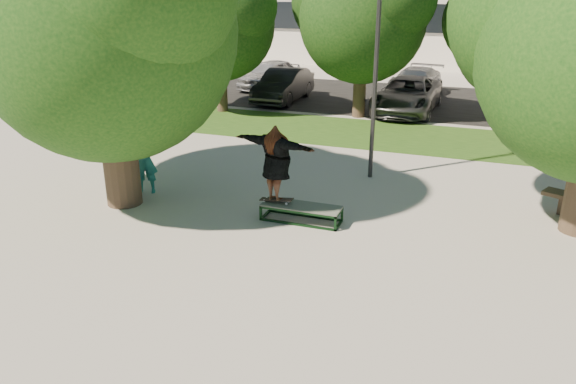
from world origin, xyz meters
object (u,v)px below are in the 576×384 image
at_px(lamppost, 376,61).
at_px(bystander, 145,160).
at_px(tree_left, 104,14).
at_px(grind_box, 301,213).
at_px(car_grey, 407,95).
at_px(car_silver_a, 270,74).
at_px(car_silver_b, 414,84).
at_px(car_dark, 283,85).

relative_size(lamppost, bystander, 3.56).
distance_m(tree_left, bystander, 3.65).
distance_m(grind_box, car_grey, 12.06).
xyz_separation_m(tree_left, lamppost, (5.29, 3.91, -1.27)).
height_order(car_silver_a, car_silver_b, car_silver_a).
relative_size(tree_left, grind_box, 3.95).
xyz_separation_m(grind_box, bystander, (-4.30, 0.38, 0.67)).
bearing_deg(car_silver_a, car_dark, -47.05).
height_order(grind_box, car_silver_a, car_silver_a).
bearing_deg(grind_box, lamppost, 77.13).
distance_m(lamppost, car_grey, 8.85).
bearing_deg(bystander, car_dark, 70.37).
height_order(lamppost, car_dark, lamppost).
distance_m(lamppost, bystander, 6.43).
xyz_separation_m(car_grey, car_silver_b, (-0.15, 3.00, -0.03)).
bearing_deg(car_grey, car_dark, 178.33).
relative_size(grind_box, car_grey, 0.36).
distance_m(lamppost, grind_box, 4.68).
height_order(tree_left, grind_box, tree_left).
distance_m(tree_left, car_grey, 13.86).
distance_m(lamppost, car_silver_a, 14.00).
bearing_deg(car_dark, car_silver_b, 27.41).
bearing_deg(car_silver_a, car_silver_b, 10.43).
relative_size(tree_left, car_silver_a, 1.73).
bearing_deg(grind_box, car_dark, 112.28).
height_order(bystander, car_dark, bystander).
distance_m(car_grey, car_silver_b, 3.00).
height_order(tree_left, bystander, tree_left).
distance_m(bystander, car_dark, 11.94).
bearing_deg(tree_left, grind_box, 4.68).
bearing_deg(car_silver_b, car_silver_a, -172.37).
xyz_separation_m(lamppost, car_grey, (-0.35, 8.50, -2.45)).
bearing_deg(lamppost, car_silver_a, 123.43).
bearing_deg(car_silver_b, tree_left, -99.65).
distance_m(grind_box, car_silver_a, 16.51).
bearing_deg(tree_left, car_silver_a, 98.49).
bearing_deg(car_silver_b, car_dark, -145.25).
distance_m(bystander, car_silver_b, 15.37).
xyz_separation_m(car_silver_a, car_grey, (7.24, -3.00, -0.00)).
height_order(lamppost, car_grey, lamppost).
xyz_separation_m(tree_left, car_silver_b, (4.79, 15.41, -3.76)).
bearing_deg(lamppost, car_dark, 123.72).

